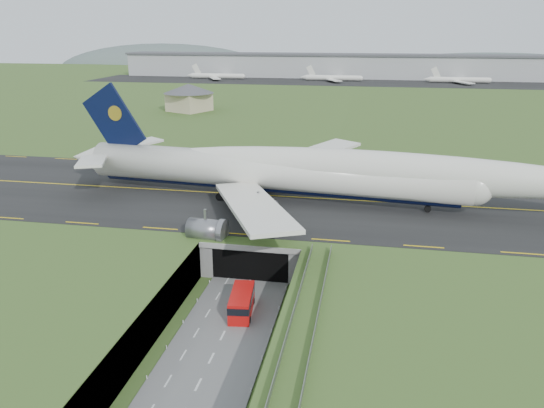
# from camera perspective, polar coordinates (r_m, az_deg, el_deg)

# --- Properties ---
(ground) EXTENTS (900.00, 900.00, 0.00)m
(ground) POSITION_cam_1_polar(r_m,az_deg,el_deg) (76.66, -3.70, -10.92)
(ground) COLOR #415E25
(ground) RESTS_ON ground
(airfield_deck) EXTENTS (800.00, 800.00, 6.00)m
(airfield_deck) POSITION_cam_1_polar(r_m,az_deg,el_deg) (75.24, -3.75, -8.92)
(airfield_deck) COLOR gray
(airfield_deck) RESTS_ON ground
(trench_road) EXTENTS (12.00, 75.00, 0.20)m
(trench_road) POSITION_cam_1_polar(r_m,az_deg,el_deg) (70.39, -5.22, -13.76)
(trench_road) COLOR slate
(trench_road) RESTS_ON ground
(taxiway) EXTENTS (800.00, 44.00, 0.18)m
(taxiway) POSITION_cam_1_polar(r_m,az_deg,el_deg) (104.01, 0.64, 0.82)
(taxiway) COLOR black
(taxiway) RESTS_ON airfield_deck
(tunnel_portal) EXTENTS (17.00, 22.30, 6.00)m
(tunnel_portal) POSITION_cam_1_polar(r_m,az_deg,el_deg) (89.89, -1.16, -3.94)
(tunnel_portal) COLOR gray
(tunnel_portal) RESTS_ON ground
(guideway) EXTENTS (3.00, 53.00, 7.05)m
(guideway) POSITION_cam_1_polar(r_m,az_deg,el_deg) (56.10, 2.64, -16.59)
(guideway) COLOR #A8A8A3
(guideway) RESTS_ON ground
(jumbo_jet) EXTENTS (106.51, 66.00, 21.94)m
(jumbo_jet) POSITION_cam_1_polar(r_m,az_deg,el_deg) (99.23, 4.11, 3.42)
(jumbo_jet) COLOR white
(jumbo_jet) RESTS_ON ground
(shuttle_tram) EXTENTS (3.74, 7.95, 3.13)m
(shuttle_tram) POSITION_cam_1_polar(r_m,az_deg,el_deg) (74.03, -3.28, -10.52)
(shuttle_tram) COLOR red
(shuttle_tram) RESTS_ON ground
(service_building) EXTENTS (26.23, 26.23, 10.78)m
(service_building) POSITION_cam_1_polar(r_m,az_deg,el_deg) (216.44, -8.94, 11.50)
(service_building) COLOR #C8B790
(service_building) RESTS_ON ground
(cargo_terminal) EXTENTS (320.00, 67.00, 15.60)m
(cargo_terminal) POSITION_cam_1_polar(r_m,az_deg,el_deg) (365.28, 8.06, 14.51)
(cargo_terminal) COLOR #B2B2B2
(cargo_terminal) RESTS_ON ground
(distant_hills) EXTENTS (700.00, 91.00, 60.00)m
(distant_hills) POSITION_cam_1_polar(r_m,az_deg,el_deg) (498.71, 16.34, 12.89)
(distant_hills) COLOR #536461
(distant_hills) RESTS_ON ground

